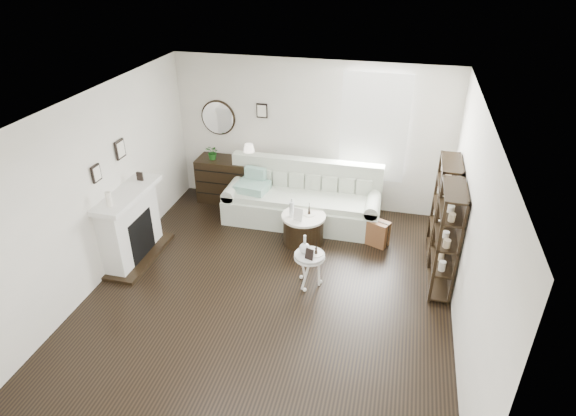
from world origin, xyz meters
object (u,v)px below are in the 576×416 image
(sofa, at_px, (303,202))
(pedestal_table, at_px, (309,257))
(drum_table, at_px, (303,228))
(dresser, at_px, (232,180))

(sofa, height_order, pedestal_table, sofa)
(sofa, xyz_separation_m, drum_table, (0.17, -0.72, -0.09))
(dresser, distance_m, pedestal_table, 2.96)
(drum_table, bearing_deg, pedestal_table, -73.67)
(sofa, xyz_separation_m, dresser, (-1.47, 0.39, 0.07))
(sofa, distance_m, pedestal_table, 1.90)
(pedestal_table, bearing_deg, drum_table, 106.33)
(drum_table, xyz_separation_m, pedestal_table, (0.33, -1.11, 0.23))
(sofa, distance_m, dresser, 1.52)
(drum_table, height_order, pedestal_table, pedestal_table)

